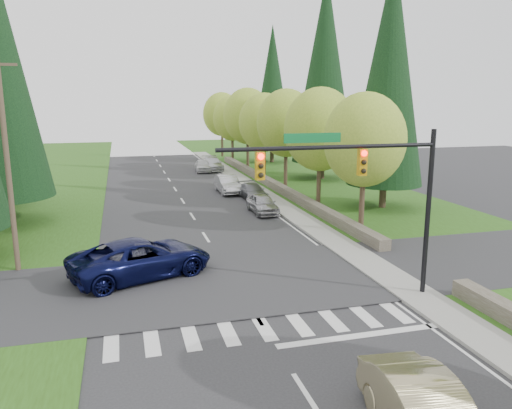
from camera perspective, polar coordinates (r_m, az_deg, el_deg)
name	(u,v)px	position (r m, az deg, el deg)	size (l,w,h in m)	color
ground	(295,376)	(15.46, 4.43, -18.95)	(120.00, 120.00, 0.00)	#28282B
grass_east	(370,208)	(37.74, 12.89, -0.42)	(14.00, 110.00, 0.06)	#294D14
cross_street	(234,281)	(22.41, -2.52, -8.77)	(120.00, 8.00, 0.10)	#28282B
sidewalk_east	(283,207)	(37.16, 3.09, -0.27)	(1.80, 80.00, 0.13)	gray
curb_east	(272,207)	(36.90, 1.84, -0.34)	(0.20, 80.00, 0.13)	gray
stone_wall_north	(273,185)	(45.09, 1.96, 2.29)	(0.70, 40.00, 0.70)	#4C4438
traffic_signal	(366,178)	(19.39, 12.41, 2.94)	(8.70, 0.37, 6.80)	black
utility_pole	(7,162)	(25.11, -26.55, 4.33)	(1.60, 0.24, 10.00)	#473828
decid_tree_0	(365,140)	(29.91, 12.31, 7.22)	(4.80, 4.80, 8.37)	#38281C
decid_tree_1	(320,129)	(36.28, 7.34, 8.50)	(5.20, 5.20, 8.80)	#38281C
decid_tree_2	(286,123)	(42.75, 3.47, 9.26)	(5.00, 5.00, 8.82)	#38281C
decid_tree_3	(264,123)	(49.47, 0.95, 9.34)	(5.00, 5.00, 8.55)	#38281C
decid_tree_4	(248,116)	(56.23, -0.97, 10.07)	(5.40, 5.40, 9.18)	#38281C
decid_tree_5	(232,119)	(63.00, -2.74, 9.78)	(4.80, 4.80, 8.30)	#38281C
decid_tree_6	(222,114)	(69.86, -3.93, 10.25)	(5.20, 5.20, 8.86)	#38281C
conifer_e_a	(389,72)	(37.44, 15.00, 14.42)	(5.44, 5.44, 17.80)	#38281C
conifer_e_b	(325,69)	(50.49, 7.86, 15.11)	(6.12, 6.12, 19.80)	#38281C
conifer_e_c	(272,88)	(63.26, 1.88, 13.20)	(5.10, 5.10, 16.80)	#38281C
suv_navy	(141,258)	(23.23, -12.97, -6.01)	(2.94, 6.39, 1.77)	#0B0E37
parked_car_a	(263,204)	(35.24, 0.76, 0.11)	(1.62, 4.03, 1.37)	#9F9EA3
parked_car_b	(253,191)	(40.30, -0.37, 1.51)	(1.72, 4.23, 1.23)	slate
parked_car_c	(228,184)	(42.98, -3.26, 2.34)	(1.59, 4.57, 1.51)	#BDBCC1
parked_car_d	(203,166)	(55.80, -6.09, 4.45)	(1.64, 4.08, 1.39)	silver
parked_car_e	(212,164)	(56.80, -5.03, 4.65)	(2.07, 5.09, 1.48)	silver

